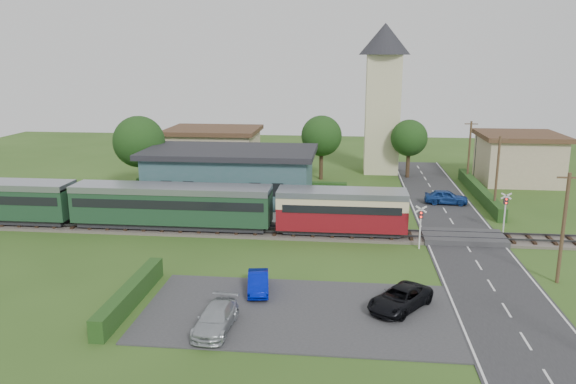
# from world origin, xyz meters

# --- Properties ---
(ground) EXTENTS (120.00, 120.00, 0.00)m
(ground) POSITION_xyz_m (0.00, 0.00, 0.00)
(ground) COLOR #2D4C19
(railway_track) EXTENTS (76.00, 3.20, 0.49)m
(railway_track) POSITION_xyz_m (0.00, 2.00, 0.11)
(railway_track) COLOR #4C443D
(railway_track) RESTS_ON ground
(road) EXTENTS (6.00, 70.00, 0.05)m
(road) POSITION_xyz_m (10.00, 0.00, 0.03)
(road) COLOR #28282B
(road) RESTS_ON ground
(car_park) EXTENTS (17.00, 9.00, 0.08)m
(car_park) POSITION_xyz_m (-1.50, -12.00, 0.04)
(car_park) COLOR #333335
(car_park) RESTS_ON ground
(crossing_deck) EXTENTS (6.20, 3.40, 0.45)m
(crossing_deck) POSITION_xyz_m (10.00, 2.00, 0.23)
(crossing_deck) COLOR #333335
(crossing_deck) RESTS_ON ground
(platform) EXTENTS (30.00, 3.00, 0.45)m
(platform) POSITION_xyz_m (-10.00, 5.20, 0.23)
(platform) COLOR gray
(platform) RESTS_ON ground
(equipment_hut) EXTENTS (2.30, 2.30, 2.55)m
(equipment_hut) POSITION_xyz_m (-18.00, 5.20, 1.75)
(equipment_hut) COLOR beige
(equipment_hut) RESTS_ON platform
(station_building) EXTENTS (16.00, 9.00, 5.30)m
(station_building) POSITION_xyz_m (-10.00, 10.99, 2.69)
(station_building) COLOR #31595B
(station_building) RESTS_ON ground
(train) EXTENTS (43.20, 2.90, 3.40)m
(train) POSITION_xyz_m (-16.12, 2.00, 2.18)
(train) COLOR #232328
(train) RESTS_ON ground
(church_tower) EXTENTS (6.00, 6.00, 17.60)m
(church_tower) POSITION_xyz_m (5.00, 28.00, 10.23)
(church_tower) COLOR beige
(church_tower) RESTS_ON ground
(house_west) EXTENTS (10.80, 8.80, 5.50)m
(house_west) POSITION_xyz_m (-15.00, 25.00, 2.79)
(house_west) COLOR tan
(house_west) RESTS_ON ground
(house_east) EXTENTS (8.80, 8.80, 5.50)m
(house_east) POSITION_xyz_m (20.00, 24.00, 2.80)
(house_east) COLOR tan
(house_east) RESTS_ON ground
(hedge_carpark) EXTENTS (0.80, 9.00, 1.20)m
(hedge_carpark) POSITION_xyz_m (-11.00, -12.00, 0.60)
(hedge_carpark) COLOR #193814
(hedge_carpark) RESTS_ON ground
(hedge_roadside) EXTENTS (0.80, 18.00, 1.20)m
(hedge_roadside) POSITION_xyz_m (14.20, 16.00, 0.60)
(hedge_roadside) COLOR #193814
(hedge_roadside) RESTS_ON ground
(hedge_station) EXTENTS (22.00, 0.80, 1.30)m
(hedge_station) POSITION_xyz_m (-10.00, 15.50, 0.65)
(hedge_station) COLOR #193814
(hedge_station) RESTS_ON ground
(tree_a) EXTENTS (5.20, 5.20, 8.00)m
(tree_a) POSITION_xyz_m (-20.00, 14.00, 5.38)
(tree_a) COLOR #332316
(tree_a) RESTS_ON ground
(tree_b) EXTENTS (4.60, 4.60, 7.34)m
(tree_b) POSITION_xyz_m (-2.00, 23.00, 5.02)
(tree_b) COLOR #332316
(tree_b) RESTS_ON ground
(tree_c) EXTENTS (4.20, 4.20, 6.78)m
(tree_c) POSITION_xyz_m (8.00, 25.00, 4.65)
(tree_c) COLOR #332316
(tree_c) RESTS_ON ground
(utility_pole_b) EXTENTS (1.40, 0.22, 7.00)m
(utility_pole_b) POSITION_xyz_m (14.20, -6.00, 3.63)
(utility_pole_b) COLOR #473321
(utility_pole_b) RESTS_ON ground
(utility_pole_c) EXTENTS (1.40, 0.22, 7.00)m
(utility_pole_c) POSITION_xyz_m (14.20, 10.00, 3.63)
(utility_pole_c) COLOR #473321
(utility_pole_c) RESTS_ON ground
(utility_pole_d) EXTENTS (1.40, 0.22, 7.00)m
(utility_pole_d) POSITION_xyz_m (14.20, 22.00, 3.63)
(utility_pole_d) COLOR #473321
(utility_pole_d) RESTS_ON ground
(crossing_signal_near) EXTENTS (0.84, 0.28, 3.28)m
(crossing_signal_near) POSITION_xyz_m (6.40, -0.41, 2.14)
(crossing_signal_near) COLOR silver
(crossing_signal_near) RESTS_ON ground
(crossing_signal_far) EXTENTS (0.84, 0.28, 3.28)m
(crossing_signal_far) POSITION_xyz_m (13.60, 4.39, 2.14)
(crossing_signal_far) COLOR silver
(crossing_signal_far) RESTS_ON ground
(streetlamp_west) EXTENTS (0.30, 0.30, 5.15)m
(streetlamp_west) POSITION_xyz_m (-22.00, 20.00, 3.04)
(streetlamp_west) COLOR #3F3F47
(streetlamp_west) RESTS_ON ground
(streetlamp_east) EXTENTS (0.30, 0.30, 5.15)m
(streetlamp_east) POSITION_xyz_m (16.00, 27.00, 3.04)
(streetlamp_east) COLOR #3F3F47
(streetlamp_east) RESTS_ON ground
(car_on_road) EXTENTS (4.14, 1.91, 1.37)m
(car_on_road) POSITION_xyz_m (10.45, 12.89, 0.74)
(car_on_road) COLOR navy
(car_on_road) RESTS_ON road
(car_park_blue) EXTENTS (1.72, 3.60, 1.14)m
(car_park_blue) POSITION_xyz_m (-4.08, -9.50, 0.65)
(car_park_blue) COLOR #0210A8
(car_park_blue) RESTS_ON car_park
(car_park_silver) EXTENTS (1.91, 4.27, 1.21)m
(car_park_silver) POSITION_xyz_m (-5.48, -14.50, 0.69)
(car_park_silver) COLOR #A0A5AB
(car_park_silver) RESTS_ON car_park
(car_park_dark) EXTENTS (4.22, 4.74, 1.22)m
(car_park_dark) POSITION_xyz_m (4.11, -10.99, 0.69)
(car_park_dark) COLOR black
(car_park_dark) RESTS_ON car_park
(pedestrian_near) EXTENTS (0.77, 0.63, 1.82)m
(pedestrian_near) POSITION_xyz_m (-2.68, 5.61, 1.36)
(pedestrian_near) COLOR gray
(pedestrian_near) RESTS_ON platform
(pedestrian_far) EXTENTS (0.96, 1.05, 1.76)m
(pedestrian_far) POSITION_xyz_m (-16.38, 4.92, 1.33)
(pedestrian_far) COLOR gray
(pedestrian_far) RESTS_ON platform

